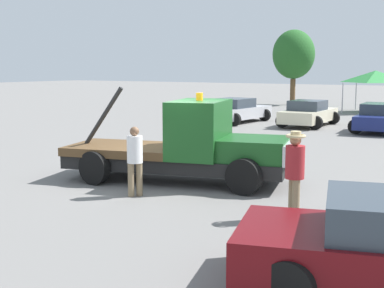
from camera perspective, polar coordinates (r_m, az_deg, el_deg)
name	(u,v)px	position (r m, az deg, el deg)	size (l,w,h in m)	color
ground_plane	(176,181)	(14.33, -1.71, -4.01)	(160.00, 160.00, 0.00)	slate
tow_truck	(189,148)	(14.05, -0.31, -0.39)	(6.28, 3.37, 2.51)	black
person_near_truck	(295,168)	(10.81, 10.91, -2.50)	(0.40, 0.40, 1.78)	#847051
person_at_hood	(135,156)	(12.60, -6.12, -1.32)	(0.37, 0.37, 1.66)	#847051
parked_car_silver	(235,111)	(29.52, 4.66, 3.56)	(2.74, 4.96, 1.34)	#B7B7BC
parked_car_cream	(308,114)	(28.31, 12.31, 3.19)	(2.44, 4.42, 1.34)	beige
parked_car_navy	(381,118)	(26.94, 19.47, 2.67)	(2.66, 4.96, 1.34)	navy
canopy_tent_green	(376,77)	(37.95, 18.99, 6.82)	(3.42, 3.42, 2.80)	#9E9EA3
tree_left	(294,55)	(43.96, 10.79, 9.35)	(3.35, 3.35, 5.98)	brown
traffic_cone	(187,149)	(18.26, -0.53, -0.54)	(0.40, 0.40, 0.55)	black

